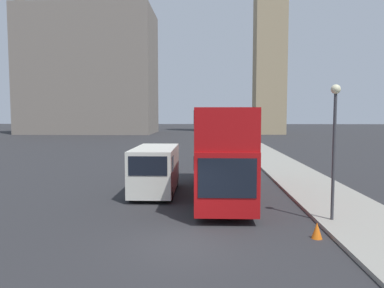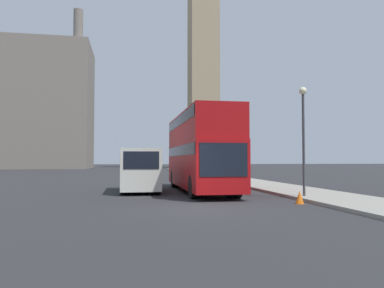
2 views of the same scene
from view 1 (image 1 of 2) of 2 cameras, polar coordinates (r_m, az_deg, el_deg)
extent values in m
plane|color=#28282B|center=(12.52, -1.42, -15.00)|extent=(300.00, 300.00, 0.00)
cube|color=tan|center=(83.41, 11.81, 16.85)|extent=(6.28, 6.28, 44.20)
cube|color=slate|center=(87.06, -15.25, 10.45)|extent=(28.16, 15.88, 26.75)
cube|color=#A80F11|center=(19.18, 4.45, -3.37)|extent=(2.45, 10.70, 2.47)
cube|color=#A80F11|center=(19.01, 4.49, 2.81)|extent=(2.45, 10.49, 1.66)
cube|color=black|center=(19.09, 4.46, -0.97)|extent=(2.49, 10.28, 0.55)
cube|color=black|center=(19.00, 4.49, 4.18)|extent=(2.49, 10.06, 0.55)
cube|color=black|center=(13.84, 5.40, -5.22)|extent=(2.16, 0.03, 1.48)
cylinder|color=black|center=(15.66, 1.74, -8.80)|extent=(0.69, 1.14, 1.14)
cylinder|color=black|center=(15.75, 8.26, -8.77)|extent=(0.69, 1.14, 1.14)
cylinder|color=black|center=(23.02, 1.83, -4.49)|extent=(0.69, 1.14, 1.14)
cylinder|color=black|center=(23.08, 6.24, -4.49)|extent=(0.69, 1.14, 1.14)
cube|color=silver|center=(19.88, -5.61, -3.75)|extent=(2.12, 5.16, 2.25)
cube|color=black|center=(17.27, -6.77, -3.36)|extent=(1.80, 0.02, 0.90)
cube|color=black|center=(18.17, -6.33, -2.96)|extent=(2.15, 0.93, 0.72)
cylinder|color=black|center=(18.47, -8.78, -7.46)|extent=(0.53, 0.72, 0.72)
cylinder|color=black|center=(18.24, -3.83, -7.56)|extent=(0.53, 0.72, 0.72)
cylinder|color=black|center=(21.86, -7.06, -5.56)|extent=(0.53, 0.72, 0.72)
cylinder|color=black|center=(21.67, -2.88, -5.62)|extent=(0.53, 0.72, 0.72)
cylinder|color=#38383D|center=(15.18, 20.79, -1.95)|extent=(0.12, 0.12, 4.79)
sphere|color=beige|center=(15.12, 21.06, 7.80)|extent=(0.36, 0.36, 0.36)
cone|color=orange|center=(13.61, 18.49, -12.40)|extent=(0.36, 0.36, 0.55)
camera|label=2|loc=(4.63, -119.30, -32.87)|focal=35.00mm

